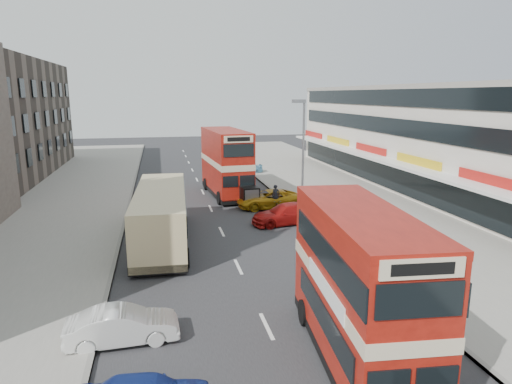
{
  "coord_description": "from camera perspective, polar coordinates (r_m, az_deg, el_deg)",
  "views": [
    {
      "loc": [
        -3.63,
        -12.77,
        8.48
      ],
      "look_at": [
        0.36,
        5.51,
        4.37
      ],
      "focal_mm": 31.34,
      "sensor_mm": 36.0,
      "label": 1
    }
  ],
  "objects": [
    {
      "name": "pavement_left",
      "position": [
        34.85,
        -25.84,
        -2.85
      ],
      "size": [
        12.0,
        90.0,
        0.15
      ],
      "primitive_type": "cube",
      "color": "gray",
      "rests_on": "ground"
    },
    {
      "name": "cyclist",
      "position": [
        33.19,
        2.53,
        -1.26
      ],
      "size": [
        0.61,
        1.54,
        1.95
      ],
      "rotation": [
        0.0,
        0.0,
        0.05
      ],
      "color": "gray",
      "rests_on": "ground"
    },
    {
      "name": "street_lamp",
      "position": [
        32.62,
        5.92,
        5.8
      ],
      "size": [
        1.0,
        0.2,
        8.12
      ],
      "color": "slate",
      "rests_on": "ground"
    },
    {
      "name": "coach",
      "position": [
        26.41,
        -12.01,
        -2.75
      ],
      "size": [
        3.29,
        11.08,
        2.91
      ],
      "rotation": [
        0.0,
        0.0,
        -0.04
      ],
      "color": "black",
      "rests_on": "ground"
    },
    {
      "name": "bus_main",
      "position": [
        14.7,
        13.07,
        -11.69
      ],
      "size": [
        3.16,
        9.02,
        4.87
      ],
      "rotation": [
        0.0,
        0.0,
        3.05
      ],
      "color": "black",
      "rests_on": "ground"
    },
    {
      "name": "commercial_row",
      "position": [
        42.18,
        21.86,
        6.34
      ],
      "size": [
        9.9,
        46.2,
        9.3
      ],
      "color": "beige",
      "rests_on": "ground"
    },
    {
      "name": "pedestrian_near",
      "position": [
        30.79,
        11.12,
        -2.01
      ],
      "size": [
        0.62,
        0.44,
        1.61
      ],
      "primitive_type": "imported",
      "rotation": [
        0.0,
        0.0,
        3.21
      ],
      "color": "gray",
      "rests_on": "pavement_right"
    },
    {
      "name": "kerb_right",
      "position": [
        35.21,
        4.09,
        -1.47
      ],
      "size": [
        0.2,
        90.0,
        0.16
      ],
      "primitive_type": "cube",
      "color": "gray",
      "rests_on": "ground"
    },
    {
      "name": "pavement_right",
      "position": [
        37.27,
        12.83,
        -0.97
      ],
      "size": [
        12.0,
        90.0,
        0.15
      ],
      "primitive_type": "cube",
      "color": "gray",
      "rests_on": "ground"
    },
    {
      "name": "bus_second",
      "position": [
        37.86,
        -3.8,
        3.78
      ],
      "size": [
        3.42,
        9.86,
        5.39
      ],
      "rotation": [
        0.0,
        0.0,
        3.22
      ],
      "color": "black",
      "rests_on": "ground"
    },
    {
      "name": "road_surface",
      "position": [
        34.05,
        -5.82,
        -2.11
      ],
      "size": [
        12.0,
        90.0,
        0.01
      ],
      "primitive_type": "cube",
      "color": "#28282B",
      "rests_on": "ground"
    },
    {
      "name": "car_right_b",
      "position": [
        33.96,
        1.71,
        -0.89
      ],
      "size": [
        5.05,
        2.49,
        1.38
      ],
      "primitive_type": "imported",
      "rotation": [
        0.0,
        0.0,
        -1.53
      ],
      "color": "#C78C13",
      "rests_on": "ground"
    },
    {
      "name": "ground",
      "position": [
        15.75,
        3.18,
        -20.2
      ],
      "size": [
        160.0,
        160.0,
        0.0
      ],
      "primitive_type": "plane",
      "color": "#28282B",
      "rests_on": "ground"
    },
    {
      "name": "car_left_front",
      "position": [
        16.8,
        -16.66,
        -16.04
      ],
      "size": [
        3.88,
        1.49,
        1.26
      ],
      "primitive_type": "imported",
      "rotation": [
        0.0,
        0.0,
        1.61
      ],
      "color": "silver",
      "rests_on": "ground"
    },
    {
      "name": "car_right_a",
      "position": [
        29.81,
        3.86,
        -2.82
      ],
      "size": [
        4.92,
        2.54,
        1.36
      ],
      "primitive_type": "imported",
      "rotation": [
        0.0,
        0.0,
        -1.43
      ],
      "color": "#A71310",
      "rests_on": "ground"
    },
    {
      "name": "kerb_left",
      "position": [
        33.92,
        -16.12,
        -2.47
      ],
      "size": [
        0.2,
        90.0,
        0.16
      ],
      "primitive_type": "cube",
      "color": "gray",
      "rests_on": "ground"
    },
    {
      "name": "car_right_c",
      "position": [
        48.68,
        -1.46,
        3.12
      ],
      "size": [
        3.92,
        1.66,
        1.32
      ],
      "primitive_type": "imported",
      "rotation": [
        0.0,
        0.0,
        -1.6
      ],
      "color": "#62A5C5",
      "rests_on": "ground"
    }
  ]
}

